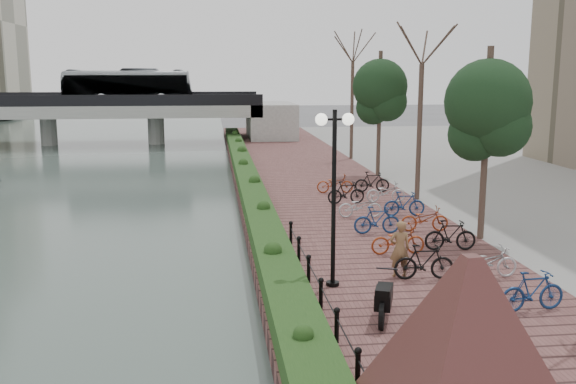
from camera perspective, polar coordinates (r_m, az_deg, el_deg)
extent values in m
cube|color=brown|center=(30.09, 3.21, -0.72)|extent=(8.00, 75.00, 0.50)
cube|color=#1A3A15|center=(32.06, -3.55, 0.97)|extent=(1.10, 56.00, 0.60)
cylinder|color=black|center=(12.08, 6.22, -15.46)|extent=(0.10, 0.10, 0.70)
cylinder|color=black|center=(13.86, 4.35, -11.88)|extent=(0.10, 0.10, 0.70)
cylinder|color=black|center=(15.70, 2.94, -9.13)|extent=(0.10, 0.10, 0.70)
cylinder|color=black|center=(17.57, 1.85, -6.95)|extent=(0.10, 0.10, 0.70)
cylinder|color=black|center=(19.47, 0.97, -5.19)|extent=(0.10, 0.10, 0.70)
cylinder|color=black|center=(21.38, 0.26, -3.74)|extent=(0.10, 0.10, 0.70)
pyramid|color=#49211F|center=(10.13, 15.63, -13.15)|extent=(5.81, 5.81, 2.82)
cylinder|color=black|center=(16.87, 4.08, -0.68)|extent=(0.12, 0.12, 4.71)
cylinder|color=black|center=(16.58, 4.18, 6.46)|extent=(0.70, 0.06, 0.06)
sphere|color=white|center=(16.52, 2.98, 6.46)|extent=(0.32, 0.32, 0.32)
sphere|color=white|center=(16.65, 5.37, 6.46)|extent=(0.32, 0.32, 0.32)
imported|color=brown|center=(18.21, 9.90, -4.99)|extent=(0.59, 0.39, 1.60)
imported|color=silver|center=(15.92, 14.91, -8.81)|extent=(0.60, 1.71, 0.90)
imported|color=black|center=(18.22, 11.93, -6.04)|extent=(0.47, 1.66, 1.00)
imported|color=maroon|center=(20.62, 9.63, -4.15)|extent=(0.60, 1.71, 0.90)
imported|color=navy|center=(23.04, 7.83, -2.41)|extent=(0.47, 1.66, 1.00)
imported|color=silver|center=(25.52, 6.38, -1.22)|extent=(0.60, 1.71, 0.90)
imported|color=black|center=(28.00, 5.19, -0.04)|extent=(0.47, 1.66, 1.00)
imported|color=maroon|center=(30.52, 4.19, 0.76)|extent=(0.60, 1.72, 0.90)
imported|color=navy|center=(16.63, 20.76, -8.13)|extent=(0.47, 1.66, 1.00)
imported|color=silver|center=(18.88, 17.13, -5.86)|extent=(0.60, 1.71, 0.90)
imported|color=black|center=(21.18, 14.33, -3.80)|extent=(0.47, 1.66, 1.00)
imported|color=maroon|center=(23.56, 12.08, -2.38)|extent=(0.60, 1.71, 0.90)
imported|color=navy|center=(25.97, 10.25, -1.00)|extent=(0.47, 1.66, 1.00)
imported|color=silver|center=(28.43, 8.74, -0.06)|extent=(0.60, 1.72, 0.90)
imported|color=black|center=(30.90, 7.47, 0.91)|extent=(0.47, 1.66, 1.00)
cube|color=gray|center=(58.33, -20.62, 6.82)|extent=(36.00, 8.00, 1.00)
cube|color=black|center=(54.51, -21.65, 7.54)|extent=(36.00, 0.15, 0.90)
cube|color=black|center=(62.08, -19.82, 7.94)|extent=(36.00, 0.15, 0.90)
cylinder|color=gray|center=(58.45, -20.50, 5.11)|extent=(1.40, 1.40, 2.50)
cylinder|color=gray|center=(56.99, -11.65, 5.44)|extent=(1.40, 1.40, 2.50)
imported|color=silver|center=(57.02, -14.04, 9.12)|extent=(2.52, 10.77, 3.00)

